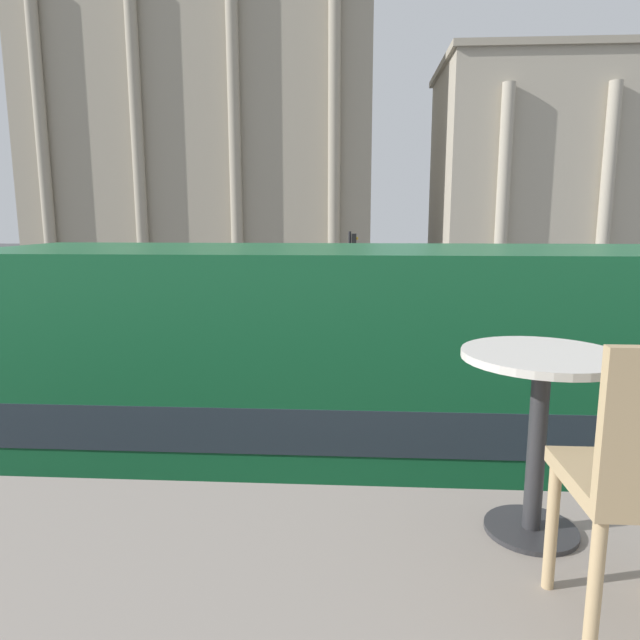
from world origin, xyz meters
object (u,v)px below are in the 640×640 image
(double_decker_bus, at_px, (442,414))
(car_white, at_px, (191,347))
(traffic_light_near, at_px, (603,316))
(pedestrian_olive, at_px, (190,284))
(plaza_building_left, at_px, (207,117))
(cafe_dining_table, at_px, (540,402))
(traffic_light_far, at_px, (351,264))
(pedestrian_yellow, at_px, (83,346))
(traffic_light_mid, at_px, (540,292))

(double_decker_bus, distance_m, car_white, 12.09)
(traffic_light_near, distance_m, pedestrian_olive, 22.86)
(pedestrian_olive, bearing_deg, plaza_building_left, 161.18)
(cafe_dining_table, height_order, traffic_light_far, cafe_dining_table)
(double_decker_bus, distance_m, cafe_dining_table, 4.48)
(double_decker_bus, xyz_separation_m, cafe_dining_table, (-0.31, -4.20, 1.52))
(double_decker_bus, distance_m, pedestrian_yellow, 12.70)
(traffic_light_far, bearing_deg, traffic_light_mid, -45.16)
(traffic_light_far, bearing_deg, plaza_building_left, 116.37)
(plaza_building_left, distance_m, pedestrian_olive, 22.92)
(traffic_light_mid, xyz_separation_m, pedestrian_yellow, (-13.70, -3.16, -1.28))
(car_white, distance_m, pedestrian_olive, 14.70)
(double_decker_bus, height_order, pedestrian_yellow, double_decker_bus)
(traffic_light_far, distance_m, pedestrian_olive, 10.91)
(double_decker_bus, relative_size, traffic_light_far, 2.51)
(traffic_light_mid, relative_size, pedestrian_yellow, 2.01)
(traffic_light_far, height_order, pedestrian_olive, traffic_light_far)
(car_white, bearing_deg, cafe_dining_table, -30.70)
(plaza_building_left, height_order, traffic_light_mid, plaza_building_left)
(plaza_building_left, distance_m, traffic_light_near, 42.26)
(car_white, bearing_deg, traffic_light_mid, 47.83)
(double_decker_bus, bearing_deg, cafe_dining_table, -92.12)
(plaza_building_left, relative_size, traffic_light_near, 8.00)
(double_decker_bus, relative_size, traffic_light_mid, 2.94)
(pedestrian_yellow, bearing_deg, traffic_light_near, 141.19)
(double_decker_bus, xyz_separation_m, pedestrian_olive, (-10.10, 24.48, -1.39))
(pedestrian_yellow, bearing_deg, pedestrian_olive, -115.70)
(double_decker_bus, distance_m, traffic_light_mid, 13.23)
(cafe_dining_table, relative_size, pedestrian_olive, 0.43)
(cafe_dining_table, height_order, traffic_light_mid, cafe_dining_table)
(plaza_building_left, distance_m, traffic_light_mid, 38.06)
(traffic_light_near, xyz_separation_m, traffic_light_far, (-5.96, 11.24, 0.31))
(pedestrian_olive, height_order, pedestrian_yellow, pedestrian_olive)
(traffic_light_far, relative_size, car_white, 0.96)
(traffic_light_far, bearing_deg, pedestrian_yellow, -129.11)
(cafe_dining_table, relative_size, traffic_light_near, 0.21)
(cafe_dining_table, distance_m, traffic_light_mid, 17.36)
(traffic_light_near, xyz_separation_m, traffic_light_mid, (0.17, 5.08, -0.06))
(car_white, bearing_deg, traffic_light_near, 21.54)
(plaza_building_left, xyz_separation_m, traffic_light_mid, (18.63, -31.39, -10.77))
(double_decker_bus, height_order, cafe_dining_table, double_decker_bus)
(double_decker_bus, height_order, traffic_light_far, double_decker_bus)
(traffic_light_near, xyz_separation_m, pedestrian_yellow, (-13.53, 1.92, -1.34))
(car_white, bearing_deg, pedestrian_yellow, -117.30)
(traffic_light_near, distance_m, car_white, 11.35)
(plaza_building_left, relative_size, pedestrian_yellow, 16.54)
(traffic_light_near, distance_m, traffic_light_far, 12.72)
(double_decker_bus, bearing_deg, traffic_light_mid, 70.08)
(plaza_building_left, bearing_deg, cafe_dining_table, -74.39)
(traffic_light_mid, bearing_deg, plaza_building_left, 120.70)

